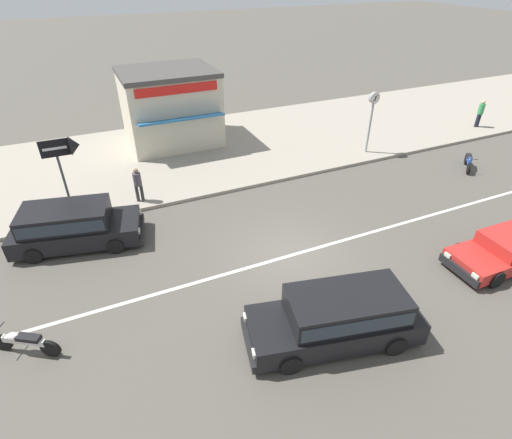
{
  "coord_description": "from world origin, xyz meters",
  "views": [
    {
      "loc": [
        -5.77,
        -9.87,
        8.99
      ],
      "look_at": [
        -0.67,
        1.57,
        0.8
      ],
      "focal_mm": 28.0,
      "sensor_mm": 36.0,
      "label": 1
    }
  ],
  "objects_px": {
    "motorcycle_0": "(24,342)",
    "motorcycle_1": "(468,161)",
    "street_clock": "(372,109)",
    "arrow_signboard": "(71,150)",
    "pedestrian_mid_kerb": "(138,182)",
    "minivan_black_0": "(72,225)",
    "shopfront_corner_warung": "(170,107)",
    "hatchback_red_1": "(507,249)",
    "pedestrian_near_clock": "(481,111)",
    "minivan_black_2": "(339,315)"
  },
  "relations": [
    {
      "from": "minivan_black_0",
      "to": "pedestrian_near_clock",
      "type": "distance_m",
      "value": 23.93
    },
    {
      "from": "motorcycle_0",
      "to": "motorcycle_1",
      "type": "relative_size",
      "value": 1.27
    },
    {
      "from": "minivan_black_0",
      "to": "motorcycle_0",
      "type": "bearing_deg",
      "value": -107.83
    },
    {
      "from": "hatchback_red_1",
      "to": "pedestrian_mid_kerb",
      "type": "height_order",
      "value": "pedestrian_mid_kerb"
    },
    {
      "from": "motorcycle_0",
      "to": "street_clock",
      "type": "relative_size",
      "value": 0.53
    },
    {
      "from": "motorcycle_1",
      "to": "arrow_signboard",
      "type": "distance_m",
      "value": 18.56
    },
    {
      "from": "minivan_black_0",
      "to": "pedestrian_mid_kerb",
      "type": "distance_m",
      "value": 3.4
    },
    {
      "from": "minivan_black_2",
      "to": "pedestrian_mid_kerb",
      "type": "height_order",
      "value": "pedestrian_mid_kerb"
    },
    {
      "from": "street_clock",
      "to": "arrow_signboard",
      "type": "height_order",
      "value": "street_clock"
    },
    {
      "from": "motorcycle_0",
      "to": "motorcycle_1",
      "type": "distance_m",
      "value": 20.44
    },
    {
      "from": "motorcycle_1",
      "to": "street_clock",
      "type": "bearing_deg",
      "value": 135.05
    },
    {
      "from": "minivan_black_2",
      "to": "motorcycle_1",
      "type": "bearing_deg",
      "value": 27.92
    },
    {
      "from": "motorcycle_0",
      "to": "motorcycle_1",
      "type": "bearing_deg",
      "value": 9.84
    },
    {
      "from": "minivan_black_2",
      "to": "pedestrian_mid_kerb",
      "type": "distance_m",
      "value": 10.39
    },
    {
      "from": "street_clock",
      "to": "pedestrian_mid_kerb",
      "type": "height_order",
      "value": "street_clock"
    },
    {
      "from": "minivan_black_2",
      "to": "hatchback_red_1",
      "type": "bearing_deg",
      "value": 3.42
    },
    {
      "from": "motorcycle_1",
      "to": "pedestrian_mid_kerb",
      "type": "xyz_separation_m",
      "value": [
        -15.85,
        3.27,
        0.62
      ]
    },
    {
      "from": "motorcycle_0",
      "to": "hatchback_red_1",
      "type": "bearing_deg",
      "value": -9.43
    },
    {
      "from": "motorcycle_1",
      "to": "arrow_signboard",
      "type": "relative_size",
      "value": 0.42
    },
    {
      "from": "shopfront_corner_warung",
      "to": "hatchback_red_1",
      "type": "bearing_deg",
      "value": -62.95
    },
    {
      "from": "hatchback_red_1",
      "to": "pedestrian_mid_kerb",
      "type": "relative_size",
      "value": 2.6
    },
    {
      "from": "arrow_signboard",
      "to": "pedestrian_mid_kerb",
      "type": "height_order",
      "value": "arrow_signboard"
    },
    {
      "from": "hatchback_red_1",
      "to": "arrow_signboard",
      "type": "distance_m",
      "value": 16.35
    },
    {
      "from": "minivan_black_0",
      "to": "hatchback_red_1",
      "type": "xyz_separation_m",
      "value": [
        13.66,
        -7.31,
        -0.26
      ]
    },
    {
      "from": "minivan_black_0",
      "to": "arrow_signboard",
      "type": "distance_m",
      "value": 3.0
    },
    {
      "from": "arrow_signboard",
      "to": "pedestrian_mid_kerb",
      "type": "xyz_separation_m",
      "value": [
        2.23,
        -0.19,
        -1.81
      ]
    },
    {
      "from": "motorcycle_0",
      "to": "street_clock",
      "type": "xyz_separation_m",
      "value": [
        16.54,
        7.09,
        2.07
      ]
    },
    {
      "from": "minivan_black_0",
      "to": "shopfront_corner_warung",
      "type": "bearing_deg",
      "value": 54.33
    },
    {
      "from": "minivan_black_0",
      "to": "street_clock",
      "type": "height_order",
      "value": "street_clock"
    },
    {
      "from": "pedestrian_near_clock",
      "to": "arrow_signboard",
      "type": "bearing_deg",
      "value": -178.74
    },
    {
      "from": "motorcycle_1",
      "to": "pedestrian_near_clock",
      "type": "distance_m",
      "value": 6.56
    },
    {
      "from": "motorcycle_0",
      "to": "pedestrian_mid_kerb",
      "type": "height_order",
      "value": "pedestrian_mid_kerb"
    },
    {
      "from": "minivan_black_2",
      "to": "arrow_signboard",
      "type": "distance_m",
      "value": 11.71
    },
    {
      "from": "pedestrian_mid_kerb",
      "to": "shopfront_corner_warung",
      "type": "distance_m",
      "value": 6.91
    },
    {
      "from": "minivan_black_0",
      "to": "motorcycle_0",
      "type": "distance_m",
      "value": 5.05
    },
    {
      "from": "shopfront_corner_warung",
      "to": "pedestrian_near_clock",
      "type": "bearing_deg",
      "value": -16.74
    },
    {
      "from": "minivan_black_0",
      "to": "motorcycle_1",
      "type": "height_order",
      "value": "minivan_black_0"
    },
    {
      "from": "arrow_signboard",
      "to": "pedestrian_near_clock",
      "type": "bearing_deg",
      "value": 1.26
    },
    {
      "from": "motorcycle_0",
      "to": "arrow_signboard",
      "type": "xyz_separation_m",
      "value": [
        2.07,
        6.95,
        2.42
      ]
    },
    {
      "from": "motorcycle_0",
      "to": "arrow_signboard",
      "type": "relative_size",
      "value": 0.54
    },
    {
      "from": "motorcycle_0",
      "to": "arrow_signboard",
      "type": "height_order",
      "value": "arrow_signboard"
    },
    {
      "from": "motorcycle_0",
      "to": "street_clock",
      "type": "bearing_deg",
      "value": 23.2
    },
    {
      "from": "pedestrian_mid_kerb",
      "to": "shopfront_corner_warung",
      "type": "bearing_deg",
      "value": 63.51
    },
    {
      "from": "minivan_black_0",
      "to": "arrow_signboard",
      "type": "relative_size",
      "value": 1.52
    },
    {
      "from": "minivan_black_2",
      "to": "motorcycle_0",
      "type": "bearing_deg",
      "value": 159.65
    },
    {
      "from": "motorcycle_0",
      "to": "pedestrian_mid_kerb",
      "type": "distance_m",
      "value": 8.04
    },
    {
      "from": "motorcycle_1",
      "to": "hatchback_red_1",
      "type": "bearing_deg",
      "value": -129.38
    },
    {
      "from": "minivan_black_0",
      "to": "hatchback_red_1",
      "type": "bearing_deg",
      "value": -28.15
    },
    {
      "from": "motorcycle_1",
      "to": "street_clock",
      "type": "xyz_separation_m",
      "value": [
        -3.6,
        3.6,
        2.08
      ]
    },
    {
      "from": "minivan_black_0",
      "to": "pedestrian_near_clock",
      "type": "relative_size",
      "value": 2.95
    }
  ]
}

